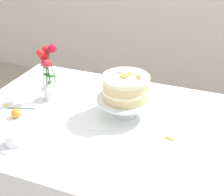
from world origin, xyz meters
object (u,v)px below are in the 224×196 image
Objects in this scene: layer_cake at (126,87)px; teacup at (13,141)px; cake_stand at (125,101)px; flower_vase at (48,73)px; dining_table at (102,138)px; fallen_rose at (16,113)px.

teacup is (-0.37, -0.42, -0.14)m from layer_cake.
cake_stand is 0.45m from flower_vase.
layer_cake is 0.45m from flower_vase.
dining_table is at bearing -127.47° from layer_cake.
layer_cake is 0.57m from fallen_rose.
layer_cake is 0.74× the size of flower_vase.
cake_stand is at bearing 23.08° from fallen_rose.
fallen_rose is (-0.51, -0.22, -0.14)m from layer_cake.
flower_vase reaches higher than layer_cake.
flower_vase is 2.39× the size of teacup.
dining_table is 0.46m from flower_vase.
teacup reaches higher than dining_table.
flower_vase is at bearing 75.68° from fallen_rose.
cake_stand is 0.92× the size of flower_vase.
fallen_rose is at bearing -156.92° from layer_cake.
flower_vase is (-0.36, 0.12, 0.25)m from dining_table.
layer_cake reaches higher than dining_table.
fallen_rose is (-0.42, -0.11, 0.12)m from dining_table.
dining_table is 4.44× the size of flower_vase.
dining_table is at bearing 14.17° from fallen_rose.
cake_stand is 2.20× the size of teacup.
flower_vase reaches higher than teacup.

